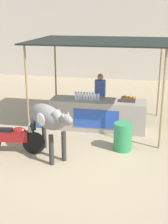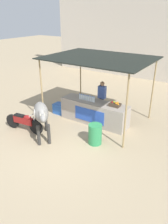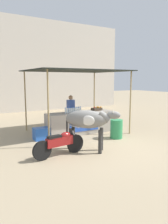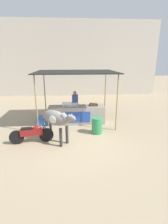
{
  "view_description": "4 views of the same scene",
  "coord_description": "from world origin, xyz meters",
  "px_view_note": "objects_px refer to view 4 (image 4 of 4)",
  "views": [
    {
      "loc": [
        1.43,
        -7.09,
        3.61
      ],
      "look_at": [
        -0.23,
        1.1,
        0.9
      ],
      "focal_mm": 50.0,
      "sensor_mm": 36.0,
      "label": 1
    },
    {
      "loc": [
        4.34,
        -5.18,
        4.42
      ],
      "look_at": [
        0.43,
        0.74,
        1.15
      ],
      "focal_mm": 35.0,
      "sensor_mm": 36.0,
      "label": 2
    },
    {
      "loc": [
        -4.62,
        -6.05,
        2.38
      ],
      "look_at": [
        -0.47,
        1.02,
        1.15
      ],
      "focal_mm": 35.0,
      "sensor_mm": 36.0,
      "label": 3
    },
    {
      "loc": [
        -0.3,
        -6.86,
        3.38
      ],
      "look_at": [
        0.33,
        1.22,
        0.93
      ],
      "focal_mm": 28.0,
      "sensor_mm": 36.0,
      "label": 4
    }
  ],
  "objects_px": {
    "stall_counter": "(77,115)",
    "cooler_box": "(43,120)",
    "cow": "(56,119)",
    "motorcycle_parked": "(32,133)",
    "water_barrel": "(97,126)",
    "vendor_behind_counter": "(75,105)",
    "fruit_crate": "(94,104)"
  },
  "relations": [
    {
      "from": "water_barrel",
      "to": "motorcycle_parked",
      "type": "distance_m",
      "value": 2.95
    },
    {
      "from": "vendor_behind_counter",
      "to": "motorcycle_parked",
      "type": "bearing_deg",
      "value": -122.45
    },
    {
      "from": "water_barrel",
      "to": "motorcycle_parked",
      "type": "height_order",
      "value": "motorcycle_parked"
    },
    {
      "from": "water_barrel",
      "to": "motorcycle_parked",
      "type": "xyz_separation_m",
      "value": [
        -2.85,
        -0.77,
        0.05
      ]
    },
    {
      "from": "fruit_crate",
      "to": "cooler_box",
      "type": "height_order",
      "value": "fruit_crate"
    },
    {
      "from": "fruit_crate",
      "to": "vendor_behind_counter",
      "type": "bearing_deg",
      "value": 144.62
    },
    {
      "from": "water_barrel",
      "to": "fruit_crate",
      "type": "bearing_deg",
      "value": 89.09
    },
    {
      "from": "cow",
      "to": "motorcycle_parked",
      "type": "distance_m",
      "value": 1.18
    },
    {
      "from": "stall_counter",
      "to": "fruit_crate",
      "type": "xyz_separation_m",
      "value": [
        0.93,
        0.05,
        0.55
      ]
    },
    {
      "from": "motorcycle_parked",
      "to": "vendor_behind_counter",
      "type": "bearing_deg",
      "value": 57.55
    },
    {
      "from": "vendor_behind_counter",
      "to": "motorcycle_parked",
      "type": "distance_m",
      "value": 3.54
    },
    {
      "from": "stall_counter",
      "to": "cow",
      "type": "relative_size",
      "value": 1.87
    },
    {
      "from": "stall_counter",
      "to": "cow",
      "type": "bearing_deg",
      "value": -112.64
    },
    {
      "from": "stall_counter",
      "to": "motorcycle_parked",
      "type": "distance_m",
      "value": 2.94
    },
    {
      "from": "stall_counter",
      "to": "cow",
      "type": "xyz_separation_m",
      "value": [
        -0.93,
        -2.23,
        0.55
      ]
    },
    {
      "from": "cow",
      "to": "motorcycle_parked",
      "type": "bearing_deg",
      "value": 178.96
    },
    {
      "from": "stall_counter",
      "to": "cow",
      "type": "distance_m",
      "value": 2.48
    },
    {
      "from": "stall_counter",
      "to": "fruit_crate",
      "type": "relative_size",
      "value": 6.82
    },
    {
      "from": "cooler_box",
      "to": "motorcycle_parked",
      "type": "bearing_deg",
      "value": -93.52
    },
    {
      "from": "stall_counter",
      "to": "fruit_crate",
      "type": "bearing_deg",
      "value": 3.25
    },
    {
      "from": "water_barrel",
      "to": "vendor_behind_counter",
      "type": "bearing_deg",
      "value": 113.71
    },
    {
      "from": "motorcycle_parked",
      "to": "water_barrel",
      "type": "bearing_deg",
      "value": 15.2
    },
    {
      "from": "cow",
      "to": "motorcycle_parked",
      "type": "xyz_separation_m",
      "value": [
        -1.01,
        0.02,
        -0.61
      ]
    },
    {
      "from": "cooler_box",
      "to": "water_barrel",
      "type": "relative_size",
      "value": 0.78
    },
    {
      "from": "fruit_crate",
      "to": "motorcycle_parked",
      "type": "distance_m",
      "value": 3.71
    },
    {
      "from": "cow",
      "to": "water_barrel",
      "type": "bearing_deg",
      "value": 23.34
    },
    {
      "from": "fruit_crate",
      "to": "stall_counter",
      "type": "bearing_deg",
      "value": -176.75
    },
    {
      "from": "fruit_crate",
      "to": "water_barrel",
      "type": "distance_m",
      "value": 1.63
    },
    {
      "from": "vendor_behind_counter",
      "to": "motorcycle_parked",
      "type": "xyz_separation_m",
      "value": [
        -1.89,
        -2.97,
        -0.42
      ]
    },
    {
      "from": "stall_counter",
      "to": "cooler_box",
      "type": "relative_size",
      "value": 5.0
    },
    {
      "from": "stall_counter",
      "to": "cooler_box",
      "type": "distance_m",
      "value": 1.83
    },
    {
      "from": "cooler_box",
      "to": "cow",
      "type": "distance_m",
      "value": 2.44
    }
  ]
}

